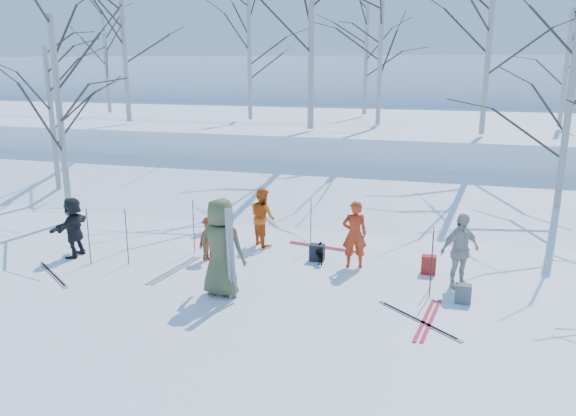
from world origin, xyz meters
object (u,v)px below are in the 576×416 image
(backpack_dark, at_px, (317,253))
(backpack_grey, at_px, (463,294))
(skier_cream_east, at_px, (460,251))
(dog, at_px, (321,254))
(skier_red_seated, at_px, (210,238))
(skier_grey_west, at_px, (73,227))
(skier_red_north, at_px, (355,234))
(skier_redor_behind, at_px, (263,217))
(backpack_red, at_px, (429,265))
(skier_olive_center, at_px, (221,247))

(backpack_dark, bearing_deg, backpack_grey, -25.61)
(skier_cream_east, bearing_deg, dog, 130.40)
(skier_red_seated, distance_m, backpack_grey, 5.87)
(skier_grey_west, relative_size, backpack_grey, 3.86)
(skier_red_north, height_order, backpack_dark, skier_red_north)
(skier_redor_behind, height_order, skier_red_seated, skier_redor_behind)
(skier_grey_west, distance_m, backpack_dark, 5.89)
(skier_red_seated, height_order, backpack_red, skier_red_seated)
(skier_grey_west, relative_size, backpack_red, 3.49)
(skier_cream_east, xyz_separation_m, backpack_dark, (-3.20, 0.76, -0.60))
(skier_redor_behind, bearing_deg, skier_grey_west, 69.41)
(skier_redor_behind, height_order, backpack_grey, skier_redor_behind)
(skier_red_north, distance_m, backpack_grey, 2.84)
(skier_grey_west, xyz_separation_m, backpack_dark, (5.72, 1.30, -0.53))
(skier_red_north, height_order, skier_redor_behind, skier_red_north)
(skier_grey_west, bearing_deg, backpack_grey, 85.14)
(skier_red_north, bearing_deg, backpack_dark, -27.42)
(backpack_dark, bearing_deg, skier_olive_center, -119.22)
(skier_red_north, bearing_deg, dog, -18.89)
(skier_olive_center, relative_size, skier_cream_east, 1.25)
(skier_redor_behind, relative_size, backpack_grey, 3.93)
(skier_grey_west, bearing_deg, skier_olive_center, 71.62)
(skier_red_seated, bearing_deg, skier_olive_center, -125.66)
(backpack_red, bearing_deg, skier_redor_behind, 167.26)
(skier_olive_center, bearing_deg, skier_red_north, -129.79)
(dog, bearing_deg, skier_red_north, 150.30)
(backpack_red, xyz_separation_m, backpack_grey, (0.72, -1.44, -0.02))
(skier_red_north, distance_m, skier_red_seated, 3.42)
(dog, bearing_deg, skier_redor_behind, -55.59)
(dog, height_order, backpack_dark, dog)
(skier_olive_center, distance_m, backpack_grey, 4.84)
(skier_red_north, relative_size, dog, 2.90)
(skier_cream_east, xyz_separation_m, dog, (-3.06, 0.62, -0.57))
(skier_red_north, height_order, backpack_red, skier_red_north)
(skier_olive_center, height_order, backpack_red, skier_olive_center)
(skier_redor_behind, bearing_deg, skier_red_seated, 100.78)
(skier_red_north, relative_size, skier_redor_behind, 1.05)
(skier_cream_east, distance_m, backpack_grey, 1.03)
(skier_red_north, bearing_deg, skier_grey_west, -6.81)
(skier_cream_east, bearing_deg, backpack_red, 96.88)
(skier_cream_east, height_order, backpack_red, skier_cream_east)
(skier_olive_center, distance_m, skier_grey_west, 4.50)
(skier_red_north, height_order, skier_red_seated, skier_red_north)
(skier_olive_center, distance_m, skier_red_north, 3.26)
(skier_red_north, relative_size, skier_red_seated, 1.48)
(skier_cream_east, bearing_deg, skier_red_seated, 140.07)
(backpack_red, distance_m, backpack_grey, 1.61)
(skier_red_seated, height_order, backpack_grey, skier_red_seated)
(skier_olive_center, bearing_deg, skier_redor_behind, -80.80)
(skier_cream_east, bearing_deg, skier_red_north, 127.49)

